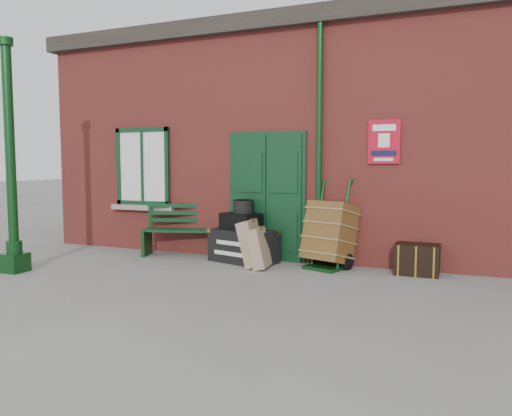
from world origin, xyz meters
The scene contains 11 objects.
ground centered at (0.00, 0.00, 0.00)m, with size 80.00×80.00×0.00m, color gray.
station_building centered at (0.00, 3.49, 2.16)m, with size 10.30×4.30×4.36m.
canopy_column centered at (-3.60, -1.00, 1.41)m, with size 0.34×0.34×3.61m.
bench centered at (-1.83, 1.32, 0.50)m, with size 1.67×0.92×0.99m.
houdini_trunk centered at (-0.60, 1.13, 0.28)m, with size 1.13×0.62×0.57m, color black.
strongbox centered at (-0.65, 1.13, 0.71)m, with size 0.62×0.45×0.28m, color black.
hatbox centered at (-0.62, 1.16, 0.96)m, with size 0.34×0.34×0.23m, color black.
suitcase_back centered at (-0.32, 0.83, 0.39)m, with size 0.22×0.54×0.75m, color #9E8468.
suitcase_front centered at (-0.14, 0.73, 0.34)m, with size 0.19×0.48×0.65m, color #9E8468.
porter_trolley centered at (0.90, 1.22, 0.56)m, with size 0.90×0.93×1.44m.
dark_trunk centered at (2.27, 1.25, 0.24)m, with size 0.66×0.43×0.47m, color black.
Camera 1 is at (2.90, -6.68, 1.69)m, focal length 35.00 mm.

